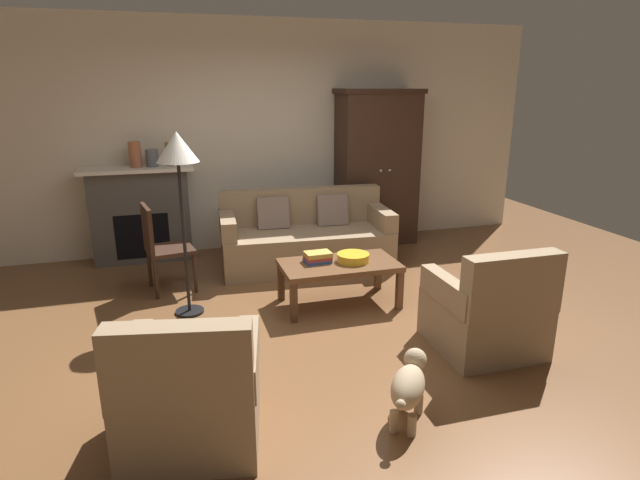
{
  "coord_description": "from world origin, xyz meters",
  "views": [
    {
      "loc": [
        -1.24,
        -4.05,
        2.04
      ],
      "look_at": [
        0.18,
        0.71,
        0.55
      ],
      "focal_mm": 29.35,
      "sensor_mm": 36.0,
      "label": 1
    }
  ],
  "objects_px": {
    "mantel_vase_terracotta": "(135,154)",
    "armoire": "(377,168)",
    "fruit_bowl": "(353,257)",
    "floor_lamp": "(178,158)",
    "coffee_table": "(339,268)",
    "book_stack": "(318,257)",
    "dog": "(409,385)",
    "armchair_near_right": "(487,313)",
    "side_chair_wooden": "(160,243)",
    "armchair_near_left": "(191,395)",
    "couch": "(305,239)",
    "mantel_vase_slate": "(152,158)",
    "fireplace": "(141,214)",
    "mantel_vase_bronze": "(170,154)"
  },
  "relations": [
    {
      "from": "fireplace",
      "to": "dog",
      "type": "height_order",
      "value": "fireplace"
    },
    {
      "from": "book_stack",
      "to": "dog",
      "type": "relative_size",
      "value": 0.53
    },
    {
      "from": "fireplace",
      "to": "mantel_vase_terracotta",
      "type": "bearing_deg",
      "value": -90.0
    },
    {
      "from": "mantel_vase_bronze",
      "to": "coffee_table",
      "type": "bearing_deg",
      "value": -53.18
    },
    {
      "from": "couch",
      "to": "mantel_vase_bronze",
      "type": "relative_size",
      "value": 7.19
    },
    {
      "from": "armchair_near_left",
      "to": "fruit_bowl",
      "type": "bearing_deg",
      "value": 46.24
    },
    {
      "from": "floor_lamp",
      "to": "coffee_table",
      "type": "bearing_deg",
      "value": -8.44
    },
    {
      "from": "armoire",
      "to": "armchair_near_right",
      "type": "distance_m",
      "value": 3.14
    },
    {
      "from": "couch",
      "to": "coffee_table",
      "type": "distance_m",
      "value": 1.18
    },
    {
      "from": "armoire",
      "to": "floor_lamp",
      "type": "bearing_deg",
      "value": -146.8
    },
    {
      "from": "book_stack",
      "to": "mantel_vase_slate",
      "type": "xyz_separation_m",
      "value": [
        -1.45,
        1.85,
        0.75
      ]
    },
    {
      "from": "armoire",
      "to": "book_stack",
      "type": "bearing_deg",
      "value": -126.56
    },
    {
      "from": "mantel_vase_slate",
      "to": "coffee_table",
      "type": "bearing_deg",
      "value": -49.54
    },
    {
      "from": "fruit_bowl",
      "to": "armchair_near_left",
      "type": "distance_m",
      "value": 2.32
    },
    {
      "from": "side_chair_wooden",
      "to": "coffee_table",
      "type": "bearing_deg",
      "value": -27.3
    },
    {
      "from": "fruit_bowl",
      "to": "dog",
      "type": "bearing_deg",
      "value": -99.23
    },
    {
      "from": "couch",
      "to": "book_stack",
      "type": "relative_size",
      "value": 7.69
    },
    {
      "from": "fireplace",
      "to": "armchair_near_right",
      "type": "xyz_separation_m",
      "value": [
        2.64,
        -3.12,
        -0.25
      ]
    },
    {
      "from": "armchair_near_left",
      "to": "floor_lamp",
      "type": "height_order",
      "value": "floor_lamp"
    },
    {
      "from": "couch",
      "to": "side_chair_wooden",
      "type": "bearing_deg",
      "value": -167.61
    },
    {
      "from": "mantel_vase_slate",
      "to": "armchair_near_left",
      "type": "relative_size",
      "value": 0.22
    },
    {
      "from": "fireplace",
      "to": "mantel_vase_bronze",
      "type": "bearing_deg",
      "value": -2.7
    },
    {
      "from": "fireplace",
      "to": "coffee_table",
      "type": "relative_size",
      "value": 1.15
    },
    {
      "from": "side_chair_wooden",
      "to": "armoire",
      "type": "bearing_deg",
      "value": 20.56
    },
    {
      "from": "fireplace",
      "to": "floor_lamp",
      "type": "relative_size",
      "value": 0.76
    },
    {
      "from": "fireplace",
      "to": "fruit_bowl",
      "type": "bearing_deg",
      "value": -44.78
    },
    {
      "from": "mantel_vase_terracotta",
      "to": "armoire",
      "type": "bearing_deg",
      "value": -1.17
    },
    {
      "from": "armchair_near_left",
      "to": "floor_lamp",
      "type": "xyz_separation_m",
      "value": [
        0.08,
        1.88,
        1.12
      ]
    },
    {
      "from": "side_chair_wooden",
      "to": "dog",
      "type": "relative_size",
      "value": 1.84
    },
    {
      "from": "fruit_bowl",
      "to": "floor_lamp",
      "type": "height_order",
      "value": "floor_lamp"
    },
    {
      "from": "armchair_near_left",
      "to": "floor_lamp",
      "type": "relative_size",
      "value": 0.55
    },
    {
      "from": "fireplace",
      "to": "couch",
      "type": "height_order",
      "value": "fireplace"
    },
    {
      "from": "coffee_table",
      "to": "floor_lamp",
      "type": "height_order",
      "value": "floor_lamp"
    },
    {
      "from": "dog",
      "to": "book_stack",
      "type": "bearing_deg",
      "value": 90.88
    },
    {
      "from": "book_stack",
      "to": "floor_lamp",
      "type": "xyz_separation_m",
      "value": [
        -1.2,
        0.13,
        0.96
      ]
    },
    {
      "from": "armoire",
      "to": "armchair_near_right",
      "type": "relative_size",
      "value": 2.25
    },
    {
      "from": "mantel_vase_slate",
      "to": "dog",
      "type": "height_order",
      "value": "mantel_vase_slate"
    },
    {
      "from": "book_stack",
      "to": "mantel_vase_bronze",
      "type": "distance_m",
      "value": 2.36
    },
    {
      "from": "couch",
      "to": "coffee_table",
      "type": "bearing_deg",
      "value": -89.32
    },
    {
      "from": "book_stack",
      "to": "mantel_vase_slate",
      "type": "distance_m",
      "value": 2.46
    },
    {
      "from": "armchair_near_right",
      "to": "coffee_table",
      "type": "bearing_deg",
      "value": 124.78
    },
    {
      "from": "fruit_bowl",
      "to": "dog",
      "type": "xyz_separation_m",
      "value": [
        -0.3,
        -1.83,
        -0.21
      ]
    },
    {
      "from": "armoire",
      "to": "armchair_near_left",
      "type": "xyz_separation_m",
      "value": [
        -2.6,
        -3.54,
        -0.68
      ]
    },
    {
      "from": "armchair_near_left",
      "to": "dog",
      "type": "bearing_deg",
      "value": -6.94
    },
    {
      "from": "mantel_vase_slate",
      "to": "armchair_near_right",
      "type": "bearing_deg",
      "value": -51.61
    },
    {
      "from": "fireplace",
      "to": "armchair_near_left",
      "type": "distance_m",
      "value": 3.64
    },
    {
      "from": "armoire",
      "to": "armchair_near_right",
      "type": "height_order",
      "value": "armoire"
    },
    {
      "from": "fireplace",
      "to": "dog",
      "type": "distance_m",
      "value": 4.13
    },
    {
      "from": "book_stack",
      "to": "armchair_near_right",
      "type": "distance_m",
      "value": 1.63
    },
    {
      "from": "coffee_table",
      "to": "book_stack",
      "type": "height_order",
      "value": "book_stack"
    }
  ]
}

